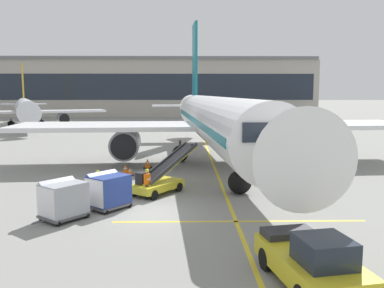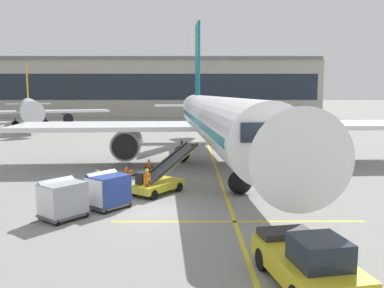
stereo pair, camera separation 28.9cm
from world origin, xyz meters
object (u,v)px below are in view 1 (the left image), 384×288
(baggage_cart_lead, at_px, (108,190))
(safety_cone_engine_keepout, at_px, (125,169))
(safety_cone_wingtip, at_px, (148,163))
(distant_airplane, at_px, (26,109))
(ground_crew_by_loader, at_px, (98,183))
(pushback_tug, at_px, (312,261))
(safety_cone_nose_mark, at_px, (130,172))
(ground_crew_by_carts, at_px, (147,182))
(parked_airplane, at_px, (214,120))
(baggage_cart_second, at_px, (63,199))
(belt_loader, at_px, (160,179))

(baggage_cart_lead, distance_m, safety_cone_engine_keepout, 9.32)
(safety_cone_wingtip, height_order, distant_airplane, distant_airplane)
(ground_crew_by_loader, bearing_deg, pushback_tug, -49.44)
(safety_cone_nose_mark, bearing_deg, pushback_tug, -65.16)
(ground_crew_by_loader, relative_size, ground_crew_by_carts, 1.00)
(safety_cone_nose_mark, bearing_deg, parked_airplane, 38.97)
(pushback_tug, height_order, ground_crew_by_loader, pushback_tug)
(pushback_tug, height_order, safety_cone_engine_keepout, pushback_tug)
(baggage_cart_second, distance_m, ground_crew_by_loader, 3.47)
(safety_cone_nose_mark, bearing_deg, ground_crew_by_carts, -74.03)
(ground_crew_by_carts, xyz_separation_m, distant_airplane, (-25.45, 48.36, 2.12))
(baggage_cart_second, xyz_separation_m, safety_cone_nose_mark, (1.82, 10.26, -0.71))
(belt_loader, bearing_deg, safety_cone_engine_keepout, 116.29)
(belt_loader, xyz_separation_m, ground_crew_by_carts, (-0.62, -1.36, 0.16))
(belt_loader, height_order, ground_crew_by_loader, belt_loader)
(pushback_tug, bearing_deg, belt_loader, 114.48)
(ground_crew_by_loader, xyz_separation_m, safety_cone_engine_keepout, (0.40, 7.71, -0.67))
(belt_loader, height_order, safety_cone_nose_mark, belt_loader)
(baggage_cart_lead, xyz_separation_m, baggage_cart_second, (-1.82, -1.77, 0.00))
(baggage_cart_lead, xyz_separation_m, safety_cone_wingtip, (1.00, 11.56, -0.63))
(ground_crew_by_loader, bearing_deg, baggage_cart_second, -106.10)
(ground_crew_by_loader, bearing_deg, ground_crew_by_carts, 8.06)
(pushback_tug, xyz_separation_m, safety_cone_wingtip, (-6.99, 20.32, -0.46))
(parked_airplane, relative_size, ground_crew_by_carts, 25.01)
(baggage_cart_second, xyz_separation_m, distant_airplane, (-21.76, 52.08, 2.12))
(belt_loader, height_order, baggage_cart_second, belt_loader)
(safety_cone_engine_keepout, height_order, distant_airplane, distant_airplane)
(ground_crew_by_loader, height_order, safety_cone_engine_keepout, ground_crew_by_loader)
(belt_loader, bearing_deg, parked_airplane, 68.88)
(baggage_cart_lead, height_order, pushback_tug, baggage_cart_lead)
(safety_cone_engine_keepout, bearing_deg, safety_cone_nose_mark, -59.84)
(baggage_cart_lead, relative_size, ground_crew_by_carts, 1.50)
(pushback_tug, bearing_deg, safety_cone_nose_mark, 114.84)
(baggage_cart_second, relative_size, safety_cone_wingtip, 3.44)
(parked_airplane, height_order, safety_cone_engine_keepout, parked_airplane)
(safety_cone_engine_keepout, bearing_deg, baggage_cart_second, -97.01)
(baggage_cart_lead, bearing_deg, safety_cone_nose_mark, 90.04)
(baggage_cart_lead, height_order, ground_crew_by_loader, baggage_cart_lead)
(baggage_cart_lead, height_order, distant_airplane, distant_airplane)
(distant_airplane, bearing_deg, pushback_tug, -61.88)
(safety_cone_engine_keepout, xyz_separation_m, distant_airplane, (-23.12, 41.03, 2.79))
(parked_airplane, xyz_separation_m, pushback_tug, (1.45, -22.55, -2.88))
(ground_crew_by_loader, height_order, ground_crew_by_carts, same)
(baggage_cart_second, xyz_separation_m, safety_cone_wingtip, (2.82, 13.33, -0.63))
(ground_crew_by_loader, bearing_deg, parked_airplane, 58.81)
(parked_airplane, distance_m, safety_cone_nose_mark, 9.08)
(baggage_cart_second, relative_size, ground_crew_by_carts, 1.50)
(belt_loader, height_order, ground_crew_by_carts, belt_loader)
(distant_airplane, bearing_deg, belt_loader, -60.98)
(ground_crew_by_carts, relative_size, safety_cone_engine_keepout, 2.55)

